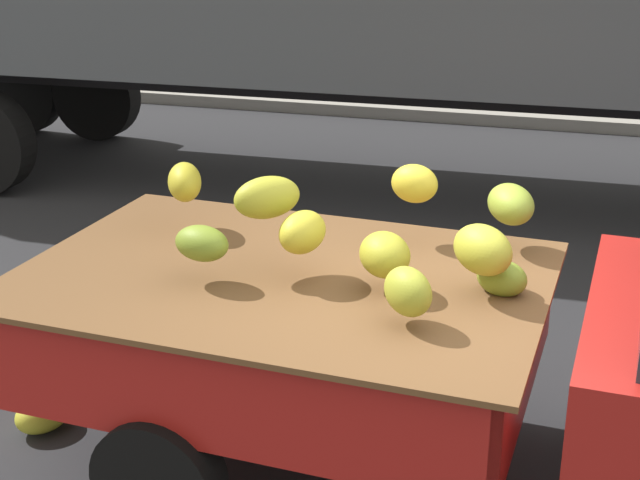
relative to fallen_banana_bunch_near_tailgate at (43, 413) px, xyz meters
The scene contains 3 objects.
ground 2.55m from the fallen_banana_bunch_near_tailgate, ahead, with size 220.00×220.00×0.00m, color #28282B.
curb_strip 9.08m from the fallen_banana_bunch_near_tailgate, 73.76° to the left, with size 80.00×0.80×0.16m, color gray.
fallen_banana_bunch_near_tailgate is the anchor object (origin of this frame).
Camera 1 is at (0.34, -4.26, 2.91)m, focal length 51.99 mm.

